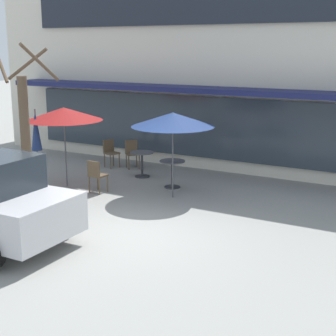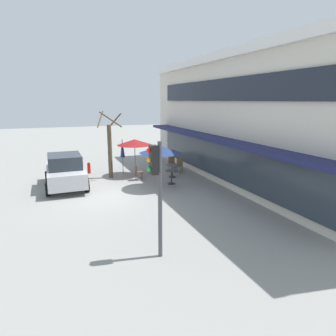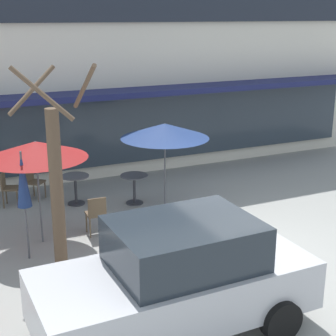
{
  "view_description": "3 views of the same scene",
  "coord_description": "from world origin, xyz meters",
  "px_view_note": "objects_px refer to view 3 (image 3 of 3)",
  "views": [
    {
      "loc": [
        5.74,
        -8.38,
        3.81
      ],
      "look_at": [
        -0.44,
        2.44,
        0.85
      ],
      "focal_mm": 55.0,
      "sensor_mm": 36.0,
      "label": 1
    },
    {
      "loc": [
        13.69,
        -2.27,
        4.49
      ],
      "look_at": [
        -0.68,
        3.28,
        0.98
      ],
      "focal_mm": 32.0,
      "sensor_mm": 36.0,
      "label": 2
    },
    {
      "loc": [
        -5.42,
        -7.98,
        4.65
      ],
      "look_at": [
        -0.14,
        3.33,
        0.91
      ],
      "focal_mm": 55.0,
      "sensor_mm": 36.0,
      "label": 3
    }
  ],
  "objects_px": {
    "cafe_table_near_wall": "(75,185)",
    "cafe_chair_1": "(8,186)",
    "cafe_chair_0": "(33,180)",
    "street_tree": "(57,182)",
    "cafe_chair_2": "(96,213)",
    "cafe_table_streetside": "(134,184)",
    "parked_sedan": "(177,278)",
    "patio_umbrella_green_folded": "(36,150)",
    "patio_umbrella_corner_open": "(165,131)",
    "patio_umbrella_cream_folded": "(23,180)"
  },
  "relations": [
    {
      "from": "patio_umbrella_corner_open",
      "to": "cafe_chair_1",
      "type": "xyz_separation_m",
      "value": [
        -3.42,
        2.0,
        -1.5
      ]
    },
    {
      "from": "patio_umbrella_green_folded",
      "to": "patio_umbrella_cream_folded",
      "type": "distance_m",
      "value": 0.87
    },
    {
      "from": "patio_umbrella_corner_open",
      "to": "cafe_chair_1",
      "type": "bearing_deg",
      "value": 149.6
    },
    {
      "from": "cafe_table_streetside",
      "to": "patio_umbrella_cream_folded",
      "type": "xyz_separation_m",
      "value": [
        -3.03,
        -1.99,
        1.11
      ]
    },
    {
      "from": "patio_umbrella_green_folded",
      "to": "cafe_chair_2",
      "type": "distance_m",
      "value": 1.9
    },
    {
      "from": "cafe_chair_2",
      "to": "street_tree",
      "type": "height_order",
      "value": "street_tree"
    },
    {
      "from": "patio_umbrella_cream_folded",
      "to": "street_tree",
      "type": "xyz_separation_m",
      "value": [
        0.46,
        -0.84,
        0.16
      ]
    },
    {
      "from": "patio_umbrella_green_folded",
      "to": "patio_umbrella_corner_open",
      "type": "xyz_separation_m",
      "value": [
        3.1,
        0.5,
        0.0
      ]
    },
    {
      "from": "cafe_table_streetside",
      "to": "street_tree",
      "type": "xyz_separation_m",
      "value": [
        -2.57,
        -2.83,
        1.27
      ]
    },
    {
      "from": "cafe_table_streetside",
      "to": "parked_sedan",
      "type": "height_order",
      "value": "parked_sedan"
    },
    {
      "from": "cafe_table_streetside",
      "to": "cafe_chair_1",
      "type": "bearing_deg",
      "value": 158.18
    },
    {
      "from": "patio_umbrella_green_folded",
      "to": "street_tree",
      "type": "relative_size",
      "value": 0.57
    },
    {
      "from": "patio_umbrella_corner_open",
      "to": "parked_sedan",
      "type": "relative_size",
      "value": 0.52
    },
    {
      "from": "cafe_chair_2",
      "to": "parked_sedan",
      "type": "bearing_deg",
      "value": -89.36
    },
    {
      "from": "cafe_chair_0",
      "to": "street_tree",
      "type": "bearing_deg",
      "value": -94.02
    },
    {
      "from": "street_tree",
      "to": "patio_umbrella_green_folded",
      "type": "bearing_deg",
      "value": 92.1
    },
    {
      "from": "patio_umbrella_green_folded",
      "to": "parked_sedan",
      "type": "relative_size",
      "value": 0.52
    },
    {
      "from": "patio_umbrella_corner_open",
      "to": "street_tree",
      "type": "distance_m",
      "value": 3.65
    },
    {
      "from": "cafe_chair_0",
      "to": "street_tree",
      "type": "xyz_separation_m",
      "value": [
        -0.3,
        -4.26,
        1.26
      ]
    },
    {
      "from": "patio_umbrella_corner_open",
      "to": "parked_sedan",
      "type": "distance_m",
      "value": 5.08
    },
    {
      "from": "cafe_table_near_wall",
      "to": "cafe_chair_2",
      "type": "xyz_separation_m",
      "value": [
        -0.1,
        -2.08,
        0.01
      ]
    },
    {
      "from": "cafe_table_near_wall",
      "to": "patio_umbrella_corner_open",
      "type": "distance_m",
      "value": 2.77
    },
    {
      "from": "cafe_table_near_wall",
      "to": "cafe_table_streetside",
      "type": "height_order",
      "value": "same"
    },
    {
      "from": "cafe_table_streetside",
      "to": "cafe_chair_2",
      "type": "relative_size",
      "value": 0.85
    },
    {
      "from": "cafe_table_streetside",
      "to": "cafe_chair_0",
      "type": "bearing_deg",
      "value": 147.83
    },
    {
      "from": "cafe_chair_2",
      "to": "parked_sedan",
      "type": "distance_m",
      "value": 3.93
    },
    {
      "from": "cafe_chair_1",
      "to": "cafe_table_streetside",
      "type": "bearing_deg",
      "value": -21.82
    },
    {
      "from": "cafe_chair_1",
      "to": "parked_sedan",
      "type": "bearing_deg",
      "value": -77.02
    },
    {
      "from": "cafe_table_near_wall",
      "to": "street_tree",
      "type": "xyz_separation_m",
      "value": [
        -1.21,
        -3.43,
        1.27
      ]
    },
    {
      "from": "cafe_table_near_wall",
      "to": "cafe_chair_1",
      "type": "xyz_separation_m",
      "value": [
        -1.58,
        0.58,
        0.01
      ]
    },
    {
      "from": "cafe_table_near_wall",
      "to": "cafe_chair_0",
      "type": "relative_size",
      "value": 0.85
    },
    {
      "from": "patio_umbrella_cream_folded",
      "to": "cafe_chair_1",
      "type": "height_order",
      "value": "patio_umbrella_cream_folded"
    },
    {
      "from": "patio_umbrella_cream_folded",
      "to": "street_tree",
      "type": "bearing_deg",
      "value": -61.14
    },
    {
      "from": "patio_umbrella_green_folded",
      "to": "patio_umbrella_corner_open",
      "type": "height_order",
      "value": "same"
    },
    {
      "from": "cafe_chair_0",
      "to": "street_tree",
      "type": "relative_size",
      "value": 0.23
    },
    {
      "from": "cafe_chair_1",
      "to": "cafe_chair_0",
      "type": "bearing_deg",
      "value": 20.7
    },
    {
      "from": "cafe_table_streetside",
      "to": "patio_umbrella_green_folded",
      "type": "xyz_separation_m",
      "value": [
        -2.63,
        -1.33,
        1.51
      ]
    },
    {
      "from": "cafe_table_streetside",
      "to": "patio_umbrella_cream_folded",
      "type": "distance_m",
      "value": 3.8
    },
    {
      "from": "patio_umbrella_corner_open",
      "to": "cafe_chair_0",
      "type": "relative_size",
      "value": 2.47
    },
    {
      "from": "patio_umbrella_cream_folded",
      "to": "patio_umbrella_corner_open",
      "type": "relative_size",
      "value": 1.0
    },
    {
      "from": "patio_umbrella_cream_folded",
      "to": "parked_sedan",
      "type": "bearing_deg",
      "value": -64.74
    },
    {
      "from": "cafe_table_near_wall",
      "to": "cafe_chair_2",
      "type": "bearing_deg",
      "value": -92.86
    },
    {
      "from": "cafe_table_near_wall",
      "to": "cafe_table_streetside",
      "type": "distance_m",
      "value": 1.49
    },
    {
      "from": "cafe_table_near_wall",
      "to": "street_tree",
      "type": "relative_size",
      "value": 0.2
    },
    {
      "from": "cafe_chair_2",
      "to": "street_tree",
      "type": "distance_m",
      "value": 2.15
    },
    {
      "from": "parked_sedan",
      "to": "street_tree",
      "type": "distance_m",
      "value": 2.96
    },
    {
      "from": "parked_sedan",
      "to": "street_tree",
      "type": "height_order",
      "value": "street_tree"
    },
    {
      "from": "patio_umbrella_cream_folded",
      "to": "parked_sedan",
      "type": "distance_m",
      "value": 3.84
    },
    {
      "from": "cafe_table_streetside",
      "to": "patio_umbrella_cream_folded",
      "type": "bearing_deg",
      "value": -146.68
    },
    {
      "from": "cafe_chair_0",
      "to": "parked_sedan",
      "type": "xyz_separation_m",
      "value": [
        0.85,
        -6.83,
        0.35
      ]
    }
  ]
}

